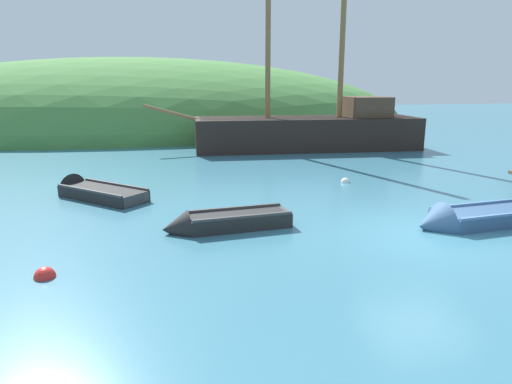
{
  "coord_description": "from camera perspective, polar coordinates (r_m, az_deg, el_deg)",
  "views": [
    {
      "loc": [
        -6.1,
        -9.39,
        3.67
      ],
      "look_at": [
        -3.27,
        3.89,
        0.36
      ],
      "focal_mm": 31.78,
      "sensor_mm": 36.0,
      "label": 1
    }
  ],
  "objects": [
    {
      "name": "buoy_white",
      "position": [
        17.34,
        11.17,
        1.23
      ],
      "size": [
        0.33,
        0.33,
        0.33
      ],
      "primitive_type": "sphere",
      "color": "white",
      "rests_on": "ground"
    },
    {
      "name": "shore_hill",
      "position": [
        39.44,
        -14.79,
        7.92
      ],
      "size": [
        46.35,
        25.5,
        11.18
      ],
      "primitive_type": "ellipsoid",
      "color": "#477F3D",
      "rests_on": "ground"
    },
    {
      "name": "buoy_red",
      "position": [
        9.78,
        -25.03,
        -9.69
      ],
      "size": [
        0.41,
        0.41,
        0.41
      ],
      "primitive_type": "sphere",
      "color": "red",
      "rests_on": "ground"
    },
    {
      "name": "rowboat_far",
      "position": [
        13.16,
        25.31,
        -3.28
      ],
      "size": [
        3.71,
        1.5,
        1.14
      ],
      "rotation": [
        0.0,
        0.0,
        3.24
      ],
      "color": "#335175",
      "rests_on": "ground"
    },
    {
      "name": "ground_plane",
      "position": [
        11.78,
        19.99,
        -5.3
      ],
      "size": [
        120.0,
        120.0,
        0.0
      ],
      "primitive_type": "plane",
      "color": "teal"
    },
    {
      "name": "rowboat_near_dock",
      "position": [
        11.63,
        -4.28,
        -4.03
      ],
      "size": [
        3.36,
        1.22,
        0.89
      ],
      "rotation": [
        0.0,
        0.0,
        3.24
      ],
      "color": "black",
      "rests_on": "ground"
    },
    {
      "name": "rowboat_outer_right",
      "position": [
        15.83,
        -20.1,
        -0.1
      ],
      "size": [
        3.5,
        3.44,
        1.1
      ],
      "rotation": [
        0.0,
        0.0,
        2.37
      ],
      "color": "black",
      "rests_on": "ground"
    },
    {
      "name": "sailing_ship",
      "position": [
        25.64,
        6.71,
        6.95
      ],
      "size": [
        15.04,
        4.17,
        12.94
      ],
      "rotation": [
        0.0,
        0.0,
        3.08
      ],
      "color": "black",
      "rests_on": "ground"
    }
  ]
}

